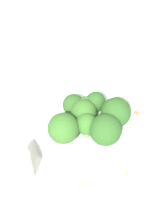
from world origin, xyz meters
TOP-DOWN VIEW (x-y plane):
  - ground_plane at (0.00, 0.00)m, footprint 3.00×3.00m
  - bowl at (0.00, 0.00)m, footprint 0.20×0.20m
  - broccoli_floret_0 at (-0.00, -0.00)m, footprint 0.05×0.05m
  - broccoli_floret_1 at (0.01, 0.03)m, footprint 0.04×0.04m
  - broccoli_floret_2 at (0.04, -0.05)m, footprint 0.06×0.06m
  - broccoli_floret_3 at (0.03, -0.00)m, footprint 0.04×0.04m
  - broccoli_floret_4 at (-0.06, -0.00)m, footprint 0.06×0.06m
  - broccoli_floret_5 at (-0.01, -0.06)m, footprint 0.06×0.06m
  - broccoli_floret_6 at (-0.02, -0.02)m, footprint 0.04×0.04m
  - broccoli_floret_7 at (0.02, 0.01)m, footprint 0.03×0.03m
  - pepper_shaker at (-0.15, 0.01)m, footprint 0.04×0.04m
  - almond_crumb_0 at (0.11, -0.05)m, footprint 0.01×0.01m
  - almond_crumb_1 at (-0.09, -0.07)m, footprint 0.01×0.01m
  - almond_crumb_2 at (-0.02, -0.12)m, footprint 0.01×0.01m

SIDE VIEW (x-z plane):
  - ground_plane at x=0.00m, z-range 0.00..0.00m
  - almond_crumb_2 at x=-0.02m, z-range 0.00..0.01m
  - almond_crumb_1 at x=-0.09m, z-range 0.00..0.01m
  - almond_crumb_0 at x=0.11m, z-range 0.00..0.01m
  - bowl at x=0.00m, z-range 0.00..0.03m
  - pepper_shaker at x=-0.15m, z-range 0.00..0.08m
  - broccoli_floret_1 at x=0.01m, z-range 0.03..0.08m
  - broccoli_floret_7 at x=0.02m, z-range 0.04..0.09m
  - broccoli_floret_6 at x=-0.02m, z-range 0.04..0.09m
  - broccoli_floret_0 at x=0.00m, z-range 0.04..0.09m
  - broccoli_floret_3 at x=0.03m, z-range 0.04..0.09m
  - broccoli_floret_4 at x=-0.06m, z-range 0.03..0.10m
  - broccoli_floret_5 at x=-0.01m, z-range 0.04..0.10m
  - broccoli_floret_2 at x=0.04m, z-range 0.04..0.11m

